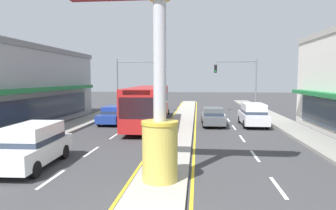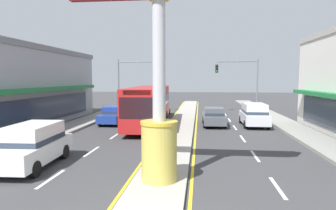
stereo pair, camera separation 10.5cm
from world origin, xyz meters
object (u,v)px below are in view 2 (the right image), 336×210
(traffic_light_right_side, at_px, (242,76))
(sedan_far_left_oncoming, at_px, (214,116))
(sedan_far_right_lane, at_px, (114,115))
(traffic_light_left_side, at_px, (133,76))
(suv_mid_left_lane, at_px, (33,145))
(street_bench, at_px, (4,144))
(sedan_kerb_right, at_px, (160,108))
(bus_near_right_lane, at_px, (149,104))
(district_sign, at_px, (159,76))
(suv_near_left_lane, at_px, (254,114))

(traffic_light_right_side, distance_m, sedan_far_left_oncoming, 11.07)
(sedan_far_left_oncoming, bearing_deg, sedan_far_right_lane, 178.87)
(traffic_light_left_side, bearing_deg, suv_mid_left_lane, -89.25)
(sedan_far_left_oncoming, xyz_separation_m, street_bench, (-11.05, -11.06, -0.14))
(street_bench, bearing_deg, sedan_kerb_right, 71.72)
(traffic_light_left_side, xyz_separation_m, traffic_light_right_side, (12.53, 0.85, 0.00))
(bus_near_right_lane, bearing_deg, street_bench, -119.30)
(bus_near_right_lane, distance_m, sedan_far_left_oncoming, 5.55)
(traffic_light_left_side, xyz_separation_m, sedan_kerb_right, (3.59, -2.89, -3.46))
(traffic_light_right_side, relative_size, sedan_far_left_oncoming, 1.43)
(district_sign, relative_size, sedan_far_right_lane, 1.90)
(bus_near_right_lane, relative_size, street_bench, 7.05)
(district_sign, relative_size, bus_near_right_lane, 0.73)
(traffic_light_right_side, bearing_deg, traffic_light_left_side, -176.12)
(district_sign, xyz_separation_m, sedan_far_left_oncoming, (2.68, 14.10, -3.25))
(suv_near_left_lane, height_order, suv_mid_left_lane, same)
(bus_near_right_lane, xyz_separation_m, suv_near_left_lane, (8.66, 1.02, -0.88))
(sedan_far_left_oncoming, distance_m, sedan_kerb_right, 8.16)
(sedan_far_right_lane, height_order, suv_mid_left_lane, suv_mid_left_lane)
(suv_near_left_lane, height_order, street_bench, suv_near_left_lane)
(suv_near_left_lane, relative_size, sedan_far_left_oncoming, 1.07)
(sedan_far_right_lane, xyz_separation_m, suv_mid_left_lane, (-0.00, -12.63, 0.20))
(sedan_far_left_oncoming, bearing_deg, district_sign, -100.77)
(sedan_far_right_lane, bearing_deg, street_bench, -101.98)
(district_sign, distance_m, traffic_light_left_side, 23.97)
(sedan_kerb_right, bearing_deg, district_sign, -82.45)
(sedan_far_right_lane, bearing_deg, sedan_far_left_oncoming, -1.13)
(traffic_light_right_side, height_order, sedan_far_right_lane, traffic_light_right_side)
(district_sign, xyz_separation_m, traffic_light_left_side, (-6.27, 23.14, 0.21))
(sedan_kerb_right, height_order, street_bench, sedan_kerb_right)
(district_sign, bearing_deg, sedan_kerb_right, 97.55)
(traffic_light_left_side, distance_m, street_bench, 20.53)
(sedan_far_right_lane, relative_size, street_bench, 2.70)
(suv_near_left_lane, distance_m, suv_mid_left_lane, 17.34)
(traffic_light_right_side, xyz_separation_m, sedan_far_left_oncoming, (-3.58, -9.89, -3.46))
(suv_mid_left_lane, xyz_separation_m, sedan_far_left_oncoming, (8.67, 12.46, -0.20))
(traffic_light_left_side, distance_m, sedan_kerb_right, 5.76)
(sedan_far_right_lane, bearing_deg, bus_near_right_lane, -18.47)
(sedan_kerb_right, bearing_deg, sedan_far_right_lane, -118.90)
(traffic_light_left_side, relative_size, sedan_far_right_lane, 1.44)
(suv_near_left_lane, bearing_deg, sedan_kerb_right, 145.03)
(traffic_light_right_side, bearing_deg, bus_near_right_lane, -129.60)
(suv_mid_left_lane, bearing_deg, sedan_far_left_oncoming, 55.18)
(sedan_kerb_right, bearing_deg, traffic_light_left_side, 141.13)
(traffic_light_right_side, xyz_separation_m, suv_mid_left_lane, (-12.25, -22.35, -3.26))
(suv_near_left_lane, height_order, sedan_far_left_oncoming, suv_near_left_lane)
(traffic_light_left_side, relative_size, street_bench, 3.87)
(traffic_light_left_side, height_order, suv_near_left_lane, traffic_light_left_side)
(traffic_light_left_side, xyz_separation_m, sedan_far_right_lane, (0.29, -8.87, -3.46))
(suv_near_left_lane, bearing_deg, district_sign, -112.86)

